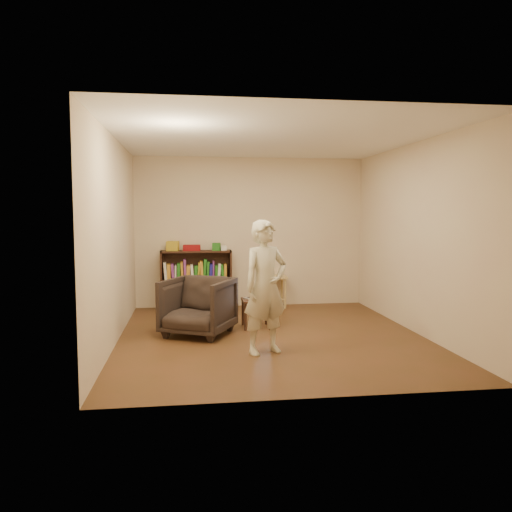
{
  "coord_description": "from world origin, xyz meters",
  "views": [
    {
      "loc": [
        -1.08,
        -6.45,
        1.65
      ],
      "look_at": [
        -0.16,
        0.35,
        1.05
      ],
      "focal_mm": 35.0,
      "sensor_mm": 36.0,
      "label": 1
    }
  ],
  "objects": [
    {
      "name": "box_yellow",
      "position": [
        -1.35,
        2.1,
        1.08
      ],
      "size": [
        0.22,
        0.18,
        0.16
      ],
      "primitive_type": "cube",
      "rotation": [
        0.0,
        0.0,
        -0.2
      ],
      "color": "gold",
      "rests_on": "bookshelf"
    },
    {
      "name": "laptop",
      "position": [
        -0.08,
        0.55,
        0.46
      ],
      "size": [
        0.46,
        0.46,
        0.23
      ],
      "rotation": [
        0.0,
        0.0,
        -1.03
      ],
      "color": "#B3B3B8",
      "rests_on": "side_table"
    },
    {
      "name": "box_white",
      "position": [
        -0.49,
        2.08,
        1.04
      ],
      "size": [
        0.11,
        0.11,
        0.08
      ],
      "primitive_type": "cube",
      "rotation": [
        0.0,
        0.0,
        0.1
      ],
      "color": "white",
      "rests_on": "bookshelf"
    },
    {
      "name": "armchair",
      "position": [
        -0.96,
        0.21,
        0.39
      ],
      "size": [
        1.12,
        1.13,
        0.78
      ],
      "primitive_type": "imported",
      "rotation": [
        0.0,
        0.0,
        -0.47
      ],
      "color": "black",
      "rests_on": "floor"
    },
    {
      "name": "wall_right",
      "position": [
        2.0,
        0.0,
        1.3
      ],
      "size": [
        0.0,
        4.5,
        4.5
      ],
      "primitive_type": "plane",
      "rotation": [
        1.57,
        0.0,
        -1.57
      ],
      "color": "beige",
      "rests_on": "floor"
    },
    {
      "name": "red_cloth",
      "position": [
        -1.03,
        2.09,
        1.05
      ],
      "size": [
        0.3,
        0.22,
        0.1
      ],
      "primitive_type": "cube",
      "rotation": [
        0.0,
        0.0,
        -0.05
      ],
      "color": "maroon",
      "rests_on": "bookshelf"
    },
    {
      "name": "box_green",
      "position": [
        -0.61,
        2.06,
        1.06
      ],
      "size": [
        0.15,
        0.15,
        0.13
      ],
      "primitive_type": "cube",
      "rotation": [
        0.0,
        0.0,
        -0.19
      ],
      "color": "#236C1C",
      "rests_on": "bookshelf"
    },
    {
      "name": "wall_back",
      "position": [
        0.0,
        2.25,
        1.3
      ],
      "size": [
        4.0,
        0.0,
        4.0
      ],
      "primitive_type": "plane",
      "rotation": [
        1.57,
        0.0,
        0.0
      ],
      "color": "beige",
      "rests_on": "floor"
    },
    {
      "name": "ceiling",
      "position": [
        0.0,
        0.0,
        2.6
      ],
      "size": [
        4.5,
        4.5,
        0.0
      ],
      "primitive_type": "plane",
      "color": "white",
      "rests_on": "wall_back"
    },
    {
      "name": "person",
      "position": [
        -0.2,
        -0.76,
        0.78
      ],
      "size": [
        0.67,
        0.57,
        1.56
      ],
      "primitive_type": "imported",
      "rotation": [
        0.0,
        0.0,
        0.41
      ],
      "color": "beige",
      "rests_on": "floor"
    },
    {
      "name": "wall_left",
      "position": [
        -2.0,
        0.0,
        1.3
      ],
      "size": [
        0.0,
        4.5,
        4.5
      ],
      "primitive_type": "plane",
      "rotation": [
        1.57,
        0.0,
        1.57
      ],
      "color": "beige",
      "rests_on": "floor"
    },
    {
      "name": "side_table",
      "position": [
        -0.13,
        0.54,
        0.34
      ],
      "size": [
        0.4,
        0.4,
        0.41
      ],
      "color": "black",
      "rests_on": "floor"
    },
    {
      "name": "floor",
      "position": [
        0.0,
        0.0,
        0.0
      ],
      "size": [
        4.5,
        4.5,
        0.0
      ],
      "primitive_type": "plane",
      "color": "#472F16",
      "rests_on": "ground"
    },
    {
      "name": "stool",
      "position": [
        0.4,
        2.03,
        0.44
      ],
      "size": [
        0.38,
        0.38,
        0.55
      ],
      "color": "#A1874E",
      "rests_on": "floor"
    },
    {
      "name": "bookshelf",
      "position": [
        -0.96,
        2.09,
        0.44
      ],
      "size": [
        1.2,
        0.3,
        1.0
      ],
      "color": "black",
      "rests_on": "floor"
    }
  ]
}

